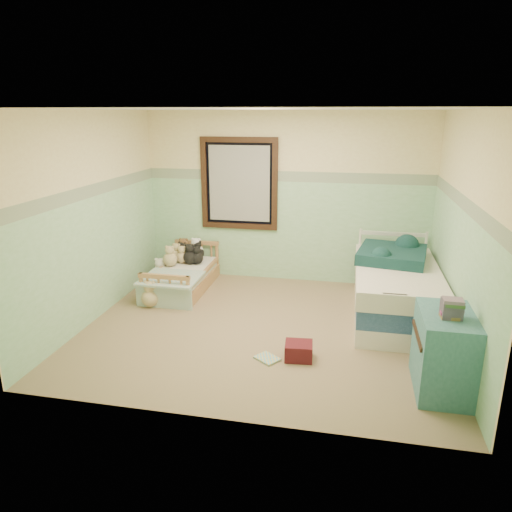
% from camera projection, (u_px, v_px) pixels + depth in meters
% --- Properties ---
extents(floor, '(4.20, 3.60, 0.02)m').
position_uv_depth(floor, '(263.00, 328.00, 5.65)').
color(floor, brown).
rests_on(floor, ground).
extents(ceiling, '(4.20, 3.60, 0.02)m').
position_uv_depth(ceiling, '(264.00, 108.00, 4.92)').
color(ceiling, white).
rests_on(ceiling, wall_back).
extents(wall_back, '(4.20, 0.04, 2.50)m').
position_uv_depth(wall_back, '(286.00, 198.00, 6.97)').
color(wall_back, beige).
rests_on(wall_back, floor).
extents(wall_front, '(4.20, 0.04, 2.50)m').
position_uv_depth(wall_front, '(220.00, 279.00, 3.60)').
color(wall_front, beige).
rests_on(wall_front, floor).
extents(wall_left, '(0.04, 3.60, 2.50)m').
position_uv_depth(wall_left, '(92.00, 218.00, 5.68)').
color(wall_left, beige).
rests_on(wall_left, floor).
extents(wall_right, '(0.04, 3.60, 2.50)m').
position_uv_depth(wall_right, '(463.00, 235.00, 4.88)').
color(wall_right, beige).
rests_on(wall_right, floor).
extents(wainscot_mint, '(4.20, 0.01, 1.50)m').
position_uv_depth(wainscot_mint, '(285.00, 232.00, 7.10)').
color(wainscot_mint, '#88C089').
rests_on(wainscot_mint, floor).
extents(border_strip, '(4.20, 0.01, 0.15)m').
position_uv_depth(border_strip, '(286.00, 176.00, 6.86)').
color(border_strip, '#466949').
rests_on(border_strip, wall_back).
extents(window_frame, '(1.16, 0.06, 1.36)m').
position_uv_depth(window_frame, '(239.00, 184.00, 7.01)').
color(window_frame, black).
rests_on(window_frame, wall_back).
extents(window_blinds, '(0.92, 0.01, 1.12)m').
position_uv_depth(window_blinds, '(239.00, 184.00, 7.02)').
color(window_blinds, '#B3B3AF').
rests_on(window_blinds, window_frame).
extents(toddler_bed_frame, '(0.71, 1.42, 0.18)m').
position_uv_depth(toddler_bed_frame, '(183.00, 283.00, 6.87)').
color(toddler_bed_frame, '#A57546').
rests_on(toddler_bed_frame, floor).
extents(toddler_mattress, '(0.65, 1.36, 0.12)m').
position_uv_depth(toddler_mattress, '(183.00, 273.00, 6.82)').
color(toddler_mattress, white).
rests_on(toddler_mattress, toddler_bed_frame).
extents(patchwork_quilt, '(0.77, 0.71, 0.03)m').
position_uv_depth(patchwork_quilt, '(171.00, 278.00, 6.39)').
color(patchwork_quilt, '#75BCDE').
rests_on(patchwork_quilt, toddler_mattress).
extents(plush_bed_brown, '(0.22, 0.22, 0.22)m').
position_uv_depth(plush_bed_brown, '(184.00, 252.00, 7.27)').
color(plush_bed_brown, brown).
rests_on(plush_bed_brown, toddler_mattress).
extents(plush_bed_white, '(0.23, 0.23, 0.23)m').
position_uv_depth(plush_bed_white, '(196.00, 252.00, 7.23)').
color(plush_bed_white, white).
rests_on(plush_bed_white, toddler_mattress).
extents(plush_bed_tan, '(0.18, 0.18, 0.18)m').
position_uv_depth(plush_bed_tan, '(182.00, 257.00, 7.06)').
color(plush_bed_tan, tan).
rests_on(plush_bed_tan, toddler_mattress).
extents(plush_bed_dark, '(0.18, 0.18, 0.18)m').
position_uv_depth(plush_bed_dark, '(197.00, 258.00, 7.02)').
color(plush_bed_dark, black).
rests_on(plush_bed_dark, toddler_mattress).
extents(plush_floor_cream, '(0.28, 0.28, 0.28)m').
position_uv_depth(plush_floor_cream, '(161.00, 276.00, 7.04)').
color(plush_floor_cream, silver).
rests_on(plush_floor_cream, floor).
extents(plush_floor_tan, '(0.24, 0.24, 0.24)m').
position_uv_depth(plush_floor_tan, '(150.00, 298.00, 6.23)').
color(plush_floor_tan, tan).
rests_on(plush_floor_tan, floor).
extents(twin_bed_frame, '(0.95, 1.90, 0.22)m').
position_uv_depth(twin_bed_frame, '(394.00, 309.00, 5.92)').
color(twin_bed_frame, white).
rests_on(twin_bed_frame, floor).
extents(twin_boxspring, '(0.95, 1.90, 0.22)m').
position_uv_depth(twin_boxspring, '(395.00, 292.00, 5.85)').
color(twin_boxspring, navy).
rests_on(twin_boxspring, twin_bed_frame).
extents(twin_mattress, '(0.99, 1.94, 0.22)m').
position_uv_depth(twin_mattress, '(397.00, 276.00, 5.79)').
color(twin_mattress, silver).
rests_on(twin_mattress, twin_boxspring).
extents(teal_blanket, '(0.94, 0.98, 0.14)m').
position_uv_depth(teal_blanket, '(392.00, 254.00, 6.03)').
color(teal_blanket, '#0E292E').
rests_on(teal_blanket, twin_mattress).
extents(dresser, '(0.47, 0.76, 0.76)m').
position_uv_depth(dresser, '(444.00, 352.00, 4.29)').
color(dresser, '#316971').
rests_on(dresser, floor).
extents(book_stack, '(0.18, 0.15, 0.17)m').
position_uv_depth(book_stack, '(452.00, 309.00, 4.08)').
color(book_stack, brown).
rests_on(book_stack, dresser).
extents(red_pillow, '(0.30, 0.27, 0.18)m').
position_uv_depth(red_pillow, '(299.00, 351.00, 4.91)').
color(red_pillow, maroon).
rests_on(red_pillow, floor).
extents(floor_book, '(0.30, 0.29, 0.02)m').
position_uv_depth(floor_book, '(267.00, 359.00, 4.92)').
color(floor_book, gold).
rests_on(floor_book, floor).
extents(extra_plush_0, '(0.21, 0.21, 0.21)m').
position_uv_depth(extra_plush_0, '(170.00, 259.00, 6.91)').
color(extra_plush_0, tan).
rests_on(extra_plush_0, toddler_mattress).
extents(extra_plush_1, '(0.21, 0.21, 0.21)m').
position_uv_depth(extra_plush_1, '(190.00, 257.00, 7.01)').
color(extra_plush_1, black).
rests_on(extra_plush_1, toddler_mattress).
extents(extra_plush_2, '(0.19, 0.19, 0.19)m').
position_uv_depth(extra_plush_2, '(182.00, 253.00, 7.24)').
color(extra_plush_2, black).
rests_on(extra_plush_2, toddler_mattress).
extents(extra_plush_3, '(0.16, 0.16, 0.16)m').
position_uv_depth(extra_plush_3, '(188.00, 257.00, 7.13)').
color(extra_plush_3, tan).
rests_on(extra_plush_3, toddler_mattress).
extents(extra_plush_4, '(0.19, 0.19, 0.19)m').
position_uv_depth(extra_plush_4, '(177.00, 255.00, 7.15)').
color(extra_plush_4, tan).
rests_on(extra_plush_4, toddler_mattress).
extents(extra_plush_5, '(0.21, 0.21, 0.21)m').
position_uv_depth(extra_plush_5, '(197.00, 253.00, 7.22)').
color(extra_plush_5, black).
rests_on(extra_plush_5, toddler_mattress).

